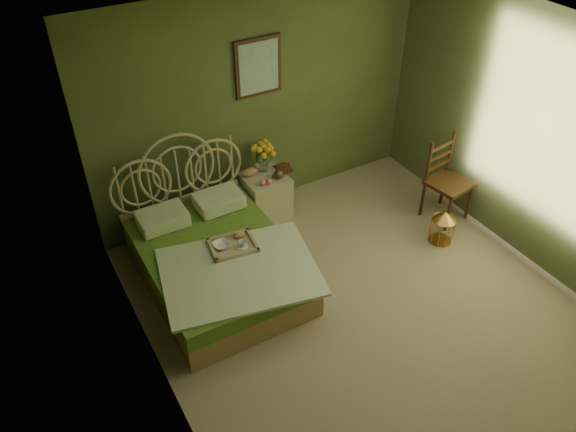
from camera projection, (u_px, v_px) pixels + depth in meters
floor at (371, 315)px, 5.52m from camera, size 4.50×4.50×0.00m
ceiling at (404, 62)px, 3.92m from camera, size 4.50×4.50×0.00m
wall_back at (260, 104)px, 6.26m from camera, size 4.00×0.00×4.00m
wall_left at (157, 296)px, 3.93m from camera, size 0.00×4.50×4.50m
wall_right at (547, 148)px, 5.51m from camera, size 0.00×4.50×4.50m
wall_art at (258, 67)px, 5.96m from camera, size 0.54×0.04×0.64m
bed at (216, 259)px, 5.74m from camera, size 1.65×2.09×1.29m
nightstand at (265, 189)px, 6.61m from camera, size 0.49×0.50×0.97m
chair at (445, 174)px, 6.48m from camera, size 0.51×0.51×1.01m
birdcage at (442, 227)px, 6.29m from camera, size 0.27×0.27×0.41m
book_lower at (277, 171)px, 6.55m from camera, size 0.17×0.22×0.02m
book_upper at (277, 169)px, 6.54m from camera, size 0.22×0.25×0.02m
cereal_bowl at (221, 245)px, 5.55m from camera, size 0.18×0.18×0.04m
coffee_cup at (243, 244)px, 5.54m from camera, size 0.08×0.08×0.07m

